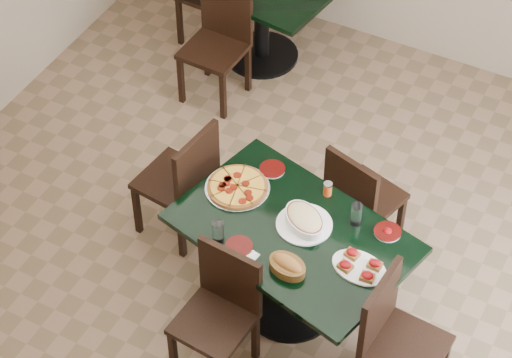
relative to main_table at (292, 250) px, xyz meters
The scene contains 20 objects.
floor 0.71m from the main_table, 156.40° to the left, with size 5.50×5.50×0.00m, color brown.
room_shell 2.09m from the main_table, 71.29° to the left, with size 5.50×5.50×5.50m.
main_table is the anchor object (origin of this frame).
back_table 2.61m from the main_table, 121.67° to the left, with size 1.23×0.96×0.75m.
chair_far 0.69m from the main_table, 76.42° to the left, with size 0.52×0.52×0.90m.
chair_near 0.58m from the main_table, 110.88° to the right, with size 0.46×0.46×0.91m.
chair_right 0.83m from the main_table, 18.21° to the right, with size 0.47×0.47×0.94m.
chair_left 0.96m from the main_table, 164.75° to the left, with size 0.49×0.49×0.96m.
back_chair_near 2.24m from the main_table, 130.84° to the left, with size 0.46×0.46×0.95m.
pepperoni_pizza 0.53m from the main_table, 161.95° to the left, with size 0.41×0.41×0.04m.
lasagna_casserole 0.24m from the main_table, 62.62° to the left, with size 0.37×0.35×0.09m.
bread_basket 0.38m from the main_table, 70.32° to the right, with size 0.27×0.21×0.10m.
bruschetta_platter 0.52m from the main_table, ahead, with size 0.37×0.28×0.05m.
side_plate_near 0.40m from the main_table, 130.88° to the right, with size 0.17×0.17×0.02m.
side_plate_far_r 0.60m from the main_table, 26.39° to the left, with size 0.17×0.17×0.03m.
side_plate_far_l 0.56m from the main_table, 130.83° to the left, with size 0.17×0.17×0.02m.
napkin_setting 0.41m from the main_table, 117.96° to the right, with size 0.17×0.17×0.01m.
water_glass_a 0.47m from the main_table, 37.79° to the left, with size 0.07×0.07×0.15m, color silver.
water_glass_b 0.52m from the main_table, 143.06° to the right, with size 0.07×0.07×0.15m, color silver.
pepper_shaker 0.44m from the main_table, 81.72° to the left, with size 0.06×0.06×0.10m.
Camera 1 is at (2.03, -3.78, 5.31)m, focal length 70.00 mm.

